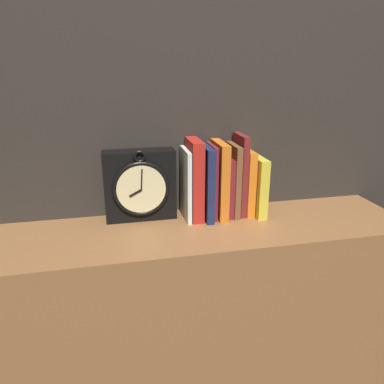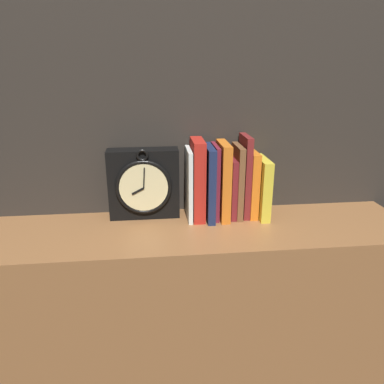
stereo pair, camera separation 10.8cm
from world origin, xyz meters
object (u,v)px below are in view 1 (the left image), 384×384
book_slot8_orange (246,182)px  book_slot7_maroon (240,175)px  book_slot0_white (187,184)px  book_slot3_maroon (211,181)px  book_slot5_maroon (227,186)px  book_slot6_brown (233,180)px  book_slot4_orange (219,180)px  book_slot1_red (195,180)px  clock (140,186)px  book_slot2_navy (206,182)px  book_slot9_yellow (256,185)px

book_slot8_orange → book_slot7_maroon: bearing=174.3°
book_slot0_white → book_slot3_maroon: size_ratio=0.96×
book_slot5_maroon → book_slot3_maroon: bearing=-177.8°
book_slot6_brown → book_slot8_orange: (0.05, 0.00, -0.01)m
book_slot6_brown → book_slot4_orange: bearing=-171.9°
book_slot5_maroon → book_slot8_orange: bearing=-0.2°
book_slot1_red → book_slot0_white: bearing=179.8°
book_slot7_maroon → clock: bearing=177.1°
book_slot2_navy → book_slot5_maroon: size_ratio=1.22×
book_slot4_orange → book_slot9_yellow: book_slot4_orange is taller
book_slot1_red → book_slot6_brown: book_slot1_red is taller
book_slot9_yellow → book_slot6_brown: bearing=172.9°
book_slot1_red → book_slot3_maroon: (0.06, 0.00, -0.01)m
book_slot6_brown → book_slot7_maroon: book_slot7_maroon is taller
book_slot7_maroon → book_slot9_yellow: size_ratio=1.37×
book_slot2_navy → book_slot8_orange: (0.14, 0.01, -0.01)m
book_slot1_red → book_slot5_maroon: book_slot1_red is taller
book_slot2_navy → book_slot7_maroon: book_slot7_maroon is taller
book_slot9_yellow → book_slot5_maroon: bearing=172.7°
book_slot0_white → book_slot8_orange: size_ratio=1.06×
clock → book_slot7_maroon: bearing=-2.9°
clock → book_slot5_maroon: 0.28m
book_slot1_red → book_slot5_maroon: bearing=2.4°
clock → book_slot0_white: size_ratio=1.03×
book_slot7_maroon → book_slot9_yellow: bearing=-15.0°
book_slot1_red → book_slot9_yellow: bearing=-2.1°
book_slot0_white → clock: bearing=170.9°
book_slot1_red → book_slot7_maroon: (0.15, 0.01, 0.00)m
clock → book_slot6_brown: book_slot6_brown is taller
book_slot1_red → book_slot4_orange: bearing=-3.4°
book_slot6_brown → book_slot2_navy: bearing=-174.3°
book_slot9_yellow → book_slot8_orange: bearing=158.4°
book_slot8_orange → book_slot6_brown: bearing=-177.2°
clock → book_slot1_red: bearing=-7.8°
clock → book_slot2_navy: 0.20m
book_slot0_white → book_slot6_brown: size_ratio=0.97×
book_slot1_red → book_slot3_maroon: book_slot1_red is taller
book_slot0_white → book_slot1_red: book_slot1_red is taller
clock → book_slot7_maroon: 0.32m
book_slot8_orange → book_slot0_white: bearing=-178.8°
book_slot1_red → book_slot2_navy: book_slot1_red is taller
book_slot2_navy → book_slot3_maroon: book_slot3_maroon is taller
book_slot0_white → book_slot8_orange: bearing=1.2°
book_slot2_navy → book_slot6_brown: bearing=5.7°
book_slot6_brown → book_slot9_yellow: 0.08m
book_slot0_white → book_slot6_brown: bearing=0.7°
book_slot1_red → book_slot8_orange: 0.17m
book_slot1_red → book_slot5_maroon: size_ratio=1.32×
book_slot7_maroon → book_slot9_yellow: book_slot7_maroon is taller
book_slot2_navy → book_slot4_orange: size_ratio=0.96×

